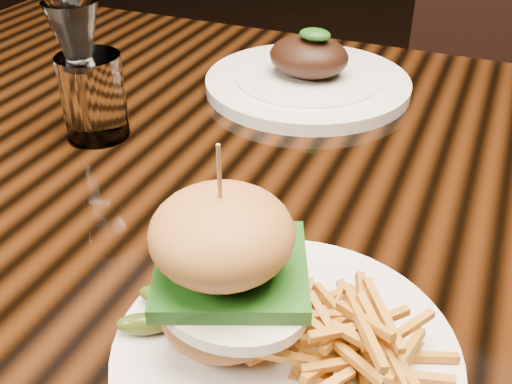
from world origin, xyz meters
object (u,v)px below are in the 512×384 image
at_px(dining_table, 325,231).
at_px(far_dish, 308,78).
at_px(chair_far, 498,84).
at_px(burger_plate, 277,315).
at_px(wine_glass, 76,41).

height_order(dining_table, far_dish, far_dish).
distance_m(dining_table, chair_far, 0.92).
height_order(dining_table, burger_plate, burger_plate).
distance_m(dining_table, far_dish, 0.26).
bearing_deg(dining_table, chair_far, 79.86).
relative_size(wine_glass, chair_far, 0.18).
bearing_deg(wine_glass, far_dish, 51.07).
bearing_deg(wine_glass, burger_plate, -35.01).
distance_m(dining_table, wine_glass, 0.37).
height_order(burger_plate, wine_glass, burger_plate).
distance_m(wine_glass, chair_far, 1.08).
bearing_deg(dining_table, wine_glass, -174.80).
bearing_deg(far_dish, wine_glass, -128.93).
bearing_deg(burger_plate, far_dish, 95.44).
relative_size(far_dish, chair_far, 0.31).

